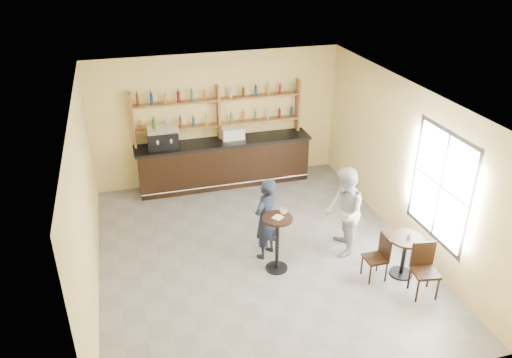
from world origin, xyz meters
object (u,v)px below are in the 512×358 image
object	(u,v)px
man_main	(266,219)
patron_second	(344,212)
espresso_machine	(163,137)
pedestal_table	(277,244)
pastry_case	(232,134)
chair_west	(375,258)
cafe_table	(404,256)
chair_south	(425,272)
bar_counter	(224,163)

from	to	relation	value
man_main	patron_second	size ratio (longest dim) A/B	0.92
espresso_machine	man_main	xyz separation A→B (m)	(1.51, -3.19, -0.58)
pedestal_table	man_main	bearing A→B (deg)	99.20
espresso_machine	man_main	world-z (taller)	espresso_machine
espresso_machine	pedestal_table	bearing A→B (deg)	-59.57
pastry_case	chair_west	size ratio (longest dim) A/B	0.62
pastry_case	patron_second	size ratio (longest dim) A/B	0.30
man_main	cafe_table	distance (m)	2.61
espresso_machine	patron_second	world-z (taller)	patron_second
pedestal_table	chair_south	world-z (taller)	pedestal_table
espresso_machine	chair_west	xyz separation A→B (m)	(3.21, -4.41, -0.97)
patron_second	pastry_case	bearing A→B (deg)	-142.24
cafe_table	chair_west	world-z (taller)	chair_west
cafe_table	patron_second	world-z (taller)	patron_second
bar_counter	pedestal_table	bearing A→B (deg)	-87.31
pedestal_table	cafe_table	xyz separation A→B (m)	(2.17, -0.79, -0.16)
pastry_case	patron_second	bearing A→B (deg)	-64.74
chair_south	bar_counter	bearing A→B (deg)	124.55
pastry_case	cafe_table	world-z (taller)	pastry_case
pedestal_table	patron_second	bearing A→B (deg)	7.96
pastry_case	man_main	xyz separation A→B (m)	(-0.13, -3.19, -0.49)
bar_counter	man_main	bearing A→B (deg)	-88.30
espresso_machine	pedestal_table	size ratio (longest dim) A/B	0.63
espresso_machine	pastry_case	distance (m)	1.64
espresso_machine	man_main	size ratio (longest dim) A/B	0.43
chair_west	chair_south	world-z (taller)	chair_south
bar_counter	espresso_machine	world-z (taller)	espresso_machine
pedestal_table	espresso_machine	bearing A→B (deg)	113.45
bar_counter	man_main	world-z (taller)	man_main
chair_south	patron_second	distance (m)	1.83
man_main	patron_second	world-z (taller)	patron_second
patron_second	bar_counter	bearing A→B (deg)	-139.15
chair_west	patron_second	distance (m)	1.07
espresso_machine	pedestal_table	xyz separation A→B (m)	(1.59, -3.67, -0.84)
chair_west	pedestal_table	bearing A→B (deg)	-114.62
espresso_machine	chair_west	world-z (taller)	espresso_machine
espresso_machine	pedestal_table	distance (m)	4.09
pastry_case	man_main	world-z (taller)	man_main
man_main	patron_second	distance (m)	1.50
pedestal_table	chair_south	xyz separation A→B (m)	(2.22, -1.39, -0.08)
pedestal_table	cafe_table	size ratio (longest dim) A/B	1.39
patron_second	man_main	bearing A→B (deg)	-84.47
pastry_case	pedestal_table	distance (m)	3.75
espresso_machine	chair_south	size ratio (longest dim) A/B	0.73
bar_counter	cafe_table	world-z (taller)	bar_counter
espresso_machine	cafe_table	distance (m)	5.92
espresso_machine	man_main	distance (m)	3.58
pastry_case	pedestal_table	world-z (taller)	pastry_case
pedestal_table	chair_south	bearing A→B (deg)	-32.08
pedestal_table	cafe_table	distance (m)	2.31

